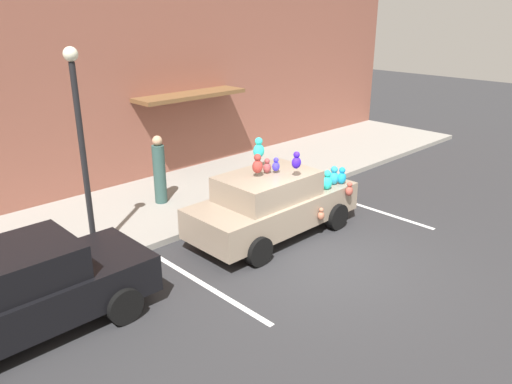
% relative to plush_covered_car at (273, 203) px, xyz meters
% --- Properties ---
extents(ground_plane, '(60.00, 60.00, 0.00)m').
position_rel_plush_covered_car_xyz_m(ground_plane, '(-0.24, -1.72, -0.81)').
color(ground_plane, '#2D2D30').
extents(sidewalk, '(24.00, 4.00, 0.15)m').
position_rel_plush_covered_car_xyz_m(sidewalk, '(-0.24, 3.28, -0.73)').
color(sidewalk, gray).
rests_on(sidewalk, ground).
extents(storefront_building, '(24.00, 1.25, 6.40)m').
position_rel_plush_covered_car_xyz_m(storefront_building, '(-0.23, 5.42, 2.39)').
color(storefront_building, brown).
rests_on(storefront_building, ground).
extents(parking_stripe_front, '(0.12, 3.60, 0.01)m').
position_rel_plush_covered_car_xyz_m(parking_stripe_front, '(3.02, -0.72, -0.80)').
color(parking_stripe_front, silver).
rests_on(parking_stripe_front, ground).
extents(parking_stripe_rear, '(0.12, 3.60, 0.01)m').
position_rel_plush_covered_car_xyz_m(parking_stripe_rear, '(-2.60, -0.72, -0.80)').
color(parking_stripe_rear, silver).
rests_on(parking_stripe_rear, ground).
extents(plush_covered_car, '(4.23, 1.95, 2.26)m').
position_rel_plush_covered_car_xyz_m(plush_covered_car, '(0.00, 0.00, 0.00)').
color(plush_covered_car, gray).
rests_on(plush_covered_car, ground).
extents(parked_sedan_behind, '(4.12, 1.90, 1.54)m').
position_rel_plush_covered_car_xyz_m(parked_sedan_behind, '(-5.65, 0.15, -0.02)').
color(parked_sedan_behind, black).
rests_on(parked_sedan_behind, ground).
extents(teddy_bear_on_sidewalk, '(0.37, 0.31, 0.71)m').
position_rel_plush_covered_car_xyz_m(teddy_bear_on_sidewalk, '(0.11, 2.09, -0.33)').
color(teddy_bear_on_sidewalk, brown).
rests_on(teddy_bear_on_sidewalk, sidewalk).
extents(street_lamp_post, '(0.28, 0.28, 4.23)m').
position_rel_plush_covered_car_xyz_m(street_lamp_post, '(-3.59, 1.78, 1.91)').
color(street_lamp_post, black).
rests_on(street_lamp_post, sidewalk).
extents(pedestrian_near_shopfront, '(0.32, 0.32, 1.82)m').
position_rel_plush_covered_car_xyz_m(pedestrian_near_shopfront, '(-0.92, 3.26, 0.21)').
color(pedestrian_near_shopfront, '#33534E').
rests_on(pedestrian_near_shopfront, sidewalk).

